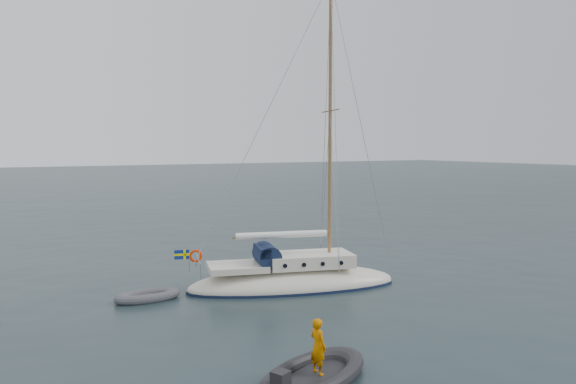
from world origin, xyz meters
TOP-DOWN VIEW (x-y plane):
  - ground at (0.00, 0.00)m, footprint 300.00×300.00m
  - sailboat at (-0.54, -2.59)m, footprint 9.77×2.93m
  - dinghy at (-6.66, -1.40)m, footprint 2.70×1.22m
  - rib at (-5.11, -11.43)m, footprint 4.18×1.90m

SIDE VIEW (x-z plane):
  - ground at x=0.00m, z-range 0.00..0.00m
  - dinghy at x=-6.66m, z-range -0.02..0.36m
  - rib at x=-5.11m, z-range -0.60..1.13m
  - sailboat at x=-0.54m, z-range -5.90..8.01m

